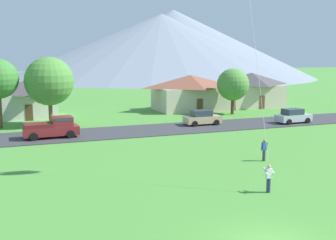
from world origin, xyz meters
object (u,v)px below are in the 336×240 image
house_left_center (28,98)px  pickup_truck_maroon_west_side (53,127)px  tree_near_left (49,81)px  watcher_person (264,150)px  parked_car_tan_mid_west (202,118)px  house_right_center (190,92)px  parked_car_silver_mid_east (293,116)px  house_rightmost (251,89)px  tree_center (233,85)px

house_left_center → pickup_truck_maroon_west_side: bearing=-83.6°
tree_near_left → watcher_person: size_ratio=4.67×
parked_car_tan_mid_west → house_right_center: bearing=72.5°
parked_car_silver_mid_east → watcher_person: bearing=-133.3°
house_rightmost → tree_near_left: bearing=-166.2°
house_right_center → house_left_center: bearing=178.4°
tree_center → tree_near_left: bearing=-177.3°
parked_car_tan_mid_west → house_left_center: bearing=144.1°
house_left_center → watcher_person: 33.83m
tree_near_left → pickup_truck_maroon_west_side: bearing=-93.7°
house_left_center → house_right_center: house_right_center is taller
parked_car_silver_mid_east → watcher_person: size_ratio=2.56×
house_right_center → tree_center: size_ratio=1.71×
parked_car_silver_mid_east → tree_center: bearing=107.7°
tree_near_left → parked_car_silver_mid_east: tree_near_left is taller
parked_car_tan_mid_west → pickup_truck_maroon_west_side: pickup_truck_maroon_west_side is taller
house_right_center → house_rightmost: 10.47m
tree_center → parked_car_tan_mid_west: bearing=-138.8°
house_rightmost → tree_center: (-6.81, -6.44, 1.29)m
house_left_center → tree_near_left: tree_near_left is taller
pickup_truck_maroon_west_side → watcher_person: (14.32, -14.66, -0.18)m
house_rightmost → parked_car_tan_mid_west: 19.65m
house_left_center → tree_center: (26.13, -6.64, 1.53)m
tree_near_left → parked_car_tan_mid_west: (16.30, -5.58, -4.22)m
tree_near_left → pickup_truck_maroon_west_side: size_ratio=1.49×
house_right_center → parked_car_tan_mid_west: bearing=-107.5°
house_rightmost → tree_near_left: 31.78m
tree_center → house_left_center: bearing=165.7°
house_right_center → tree_center: 7.16m
house_left_center → parked_car_silver_mid_east: house_left_center is taller
house_right_center → watcher_person: 29.89m
house_left_center → house_right_center: size_ratio=0.71×
watcher_person → parked_car_tan_mid_west: bearing=81.5°
tree_near_left → tree_center: (23.97, 1.14, -1.06)m
house_rightmost → watcher_person: bearing=-119.8°
house_left_center → watcher_person: (16.02, -29.76, -1.62)m
parked_car_silver_mid_east → pickup_truck_maroon_west_side: bearing=178.3°
house_left_center → tree_near_left: size_ratio=0.97×
house_right_center → tree_center: tree_center is taller
watcher_person → house_rightmost: bearing=60.2°
house_rightmost → parked_car_silver_mid_east: (-3.86, -15.70, -1.87)m
tree_near_left → parked_car_silver_mid_east: (26.91, -8.12, -4.22)m
parked_car_silver_mid_east → tree_near_left: bearing=163.2°
house_left_center → house_rightmost: bearing=-0.4°
parked_car_silver_mid_east → house_left_center: bearing=151.3°
tree_center → watcher_person: tree_center is taller
tree_near_left → pickup_truck_maroon_west_side: 8.37m
parked_car_silver_mid_east → pickup_truck_maroon_west_side: (-27.38, 0.80, 0.19)m
tree_center → house_right_center: bearing=121.3°
house_rightmost → tree_near_left: size_ratio=1.21×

